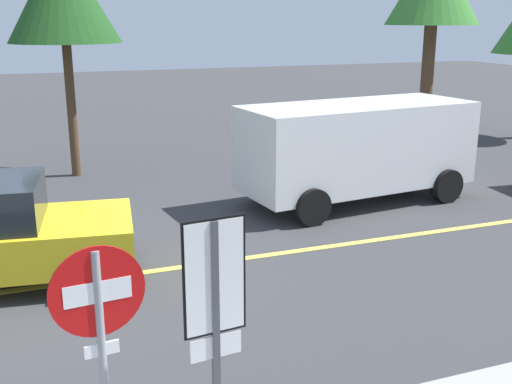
% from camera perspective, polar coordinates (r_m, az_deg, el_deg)
% --- Properties ---
extents(ground_plane, '(80.00, 80.00, 0.00)m').
position_cam_1_polar(ground_plane, '(10.30, -18.36, -8.14)').
color(ground_plane, '#38383A').
extents(lane_marking_centre, '(28.00, 0.16, 0.01)m').
position_cam_1_polar(lane_marking_centre, '(10.77, -2.17, -6.22)').
color(lane_marking_centre, '#E0D14C').
extents(stop_sign, '(0.76, 0.10, 2.34)m').
position_cam_1_polar(stop_sign, '(5.24, -13.98, -12.42)').
color(stop_sign, gray).
rests_on(stop_sign, ground_plane).
extents(speed_limit_sign, '(0.54, 0.08, 2.52)m').
position_cam_1_polar(speed_limit_sign, '(5.14, -3.75, -10.45)').
color(speed_limit_sign, '#4C4C51').
rests_on(speed_limit_sign, ground_plane).
extents(white_van, '(5.39, 2.73, 2.20)m').
position_cam_1_polar(white_van, '(14.05, 9.27, 4.17)').
color(white_van, white).
rests_on(white_van, ground_plane).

